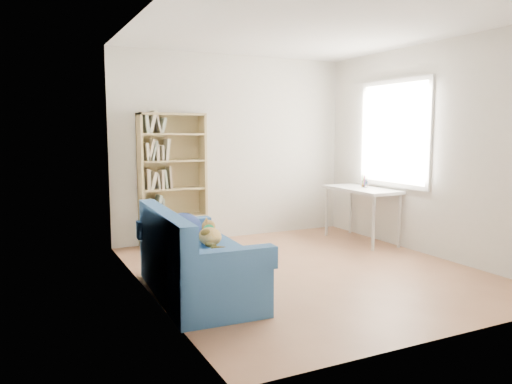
% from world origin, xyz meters
% --- Properties ---
extents(ground, '(4.00, 4.00, 0.00)m').
position_xyz_m(ground, '(0.00, 0.00, 0.00)').
color(ground, '#996445').
rests_on(ground, ground).
extents(room_shell, '(3.54, 4.04, 2.62)m').
position_xyz_m(room_shell, '(0.10, 0.03, 1.64)').
color(room_shell, silver).
rests_on(room_shell, ground).
extents(sofa, '(0.87, 1.70, 0.82)m').
position_xyz_m(sofa, '(-1.37, -0.21, 0.32)').
color(sofa, '#265089').
rests_on(sofa, ground).
extents(bookshelf, '(0.88, 0.27, 1.77)m').
position_xyz_m(bookshelf, '(-0.95, 1.85, 0.82)').
color(bookshelf, tan).
rests_on(bookshelf, ground).
extents(desk, '(0.53, 1.16, 0.75)m').
position_xyz_m(desk, '(1.47, 0.92, 0.67)').
color(desk, silver).
rests_on(desk, ground).
extents(pen_cup, '(0.09, 0.09, 0.17)m').
position_xyz_m(pen_cup, '(1.55, 0.98, 0.81)').
color(pen_cup, white).
rests_on(pen_cup, desk).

